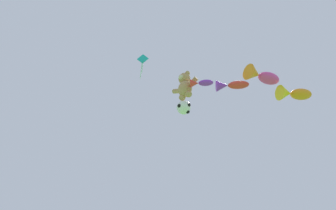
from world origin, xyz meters
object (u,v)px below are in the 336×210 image
Objects in this scene: diamond_kite at (143,61)px; teddy_bear_kite at (185,86)px; soccer_ball_kite at (184,108)px; fish_kite_violet at (200,83)px; fish_kite_magenta at (261,76)px; fish_kite_tangerine at (293,94)px; fish_kite_crimson at (230,85)px.

teddy_bear_kite is at bearing 25.74° from diamond_kite.
soccer_ball_kite is 1.80m from fish_kite_violet.
diamond_kite is (-2.88, -1.39, 3.26)m from teddy_bear_kite.
fish_kite_magenta reaches higher than soccer_ball_kite.
fish_kite_violet is at bearing -127.20° from fish_kite_tangerine.
fish_kite_crimson reaches higher than fish_kite_tangerine.
soccer_ball_kite is 7.10m from fish_kite_tangerine.
diamond_kite reaches higher than fish_kite_magenta.
fish_kite_magenta is 1.16× the size of fish_kite_tangerine.
teddy_bear_kite is 4.97m from fish_kite_magenta.
fish_kite_magenta is 2.31m from fish_kite_tangerine.
soccer_ball_kite is at bearing 178.04° from fish_kite_violet.
fish_kite_tangerine reaches higher than fish_kite_violet.
fish_kite_crimson is at bearing -142.79° from fish_kite_magenta.
fish_kite_violet is at bearing 20.53° from diamond_kite.
teddy_bear_kite reaches higher than fish_kite_magenta.
fish_kite_magenta reaches higher than fish_kite_crimson.
fish_kite_magenta is at bearing 39.82° from teddy_bear_kite.
fish_kite_crimson is 4.07m from fish_kite_tangerine.
teddy_bear_kite is at bearing -138.34° from fish_kite_crimson.
fish_kite_crimson is 0.83× the size of diamond_kite.
fish_kite_violet is at bearing 5.56° from teddy_bear_kite.
fish_kite_crimson is 6.90m from diamond_kite.
soccer_ball_kite is (-0.30, 0.16, -1.49)m from teddy_bear_kite.
fish_kite_violet is at bearing -119.94° from fish_kite_crimson.
teddy_bear_kite is at bearing -134.03° from fish_kite_tangerine.
teddy_bear_kite is 4.57m from diamond_kite.
teddy_bear_kite is at bearing -27.89° from soccer_ball_kite.
fish_kite_crimson is at bearing 33.31° from diamond_kite.
fish_kite_magenta is (3.80, 3.17, 0.49)m from teddy_bear_kite.
fish_kite_magenta is at bearing -119.31° from fish_kite_tangerine.
fish_kite_violet is at bearing -1.96° from soccer_ball_kite.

